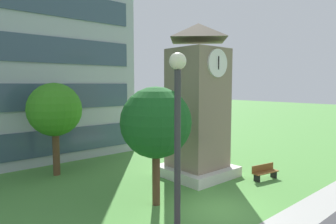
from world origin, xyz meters
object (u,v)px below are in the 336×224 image
at_px(tree_near_tower, 55,110).
at_px(clock_tower, 198,110).
at_px(tree_by_building, 156,123).
at_px(street_lamp, 177,167).
at_px(park_bench, 265,172).

bearing_deg(tree_near_tower, clock_tower, -41.66).
xyz_separation_m(clock_tower, tree_near_tower, (-6.55, 5.83, -0.03)).
bearing_deg(tree_by_building, street_lamp, -125.22).
relative_size(park_bench, street_lamp, 0.29).
height_order(park_bench, street_lamp, street_lamp).
bearing_deg(tree_near_tower, street_lamp, -100.12).
distance_m(clock_tower, tree_near_tower, 8.77).
distance_m(park_bench, street_lamp, 12.82).
xyz_separation_m(clock_tower, tree_by_building, (-4.75, -1.84, -0.22)).
relative_size(street_lamp, tree_near_tower, 1.10).
height_order(tree_near_tower, tree_by_building, tree_near_tower).
height_order(clock_tower, tree_by_building, clock_tower).
relative_size(tree_near_tower, tree_by_building, 1.03).
distance_m(park_bench, tree_by_building, 8.09).
xyz_separation_m(street_lamp, tree_near_tower, (2.44, 13.68, 0.20)).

